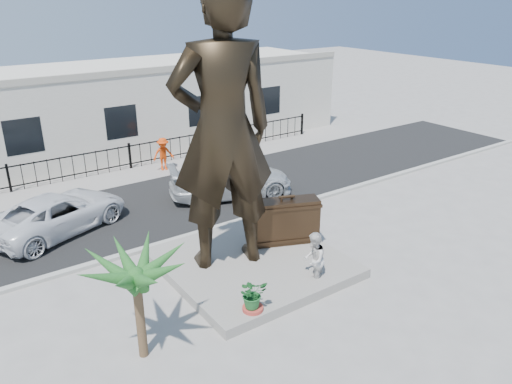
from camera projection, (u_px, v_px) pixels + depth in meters
ground at (294, 283)px, 15.01m from camera, size 100.00×100.00×0.00m
street at (175, 199)px, 21.08m from camera, size 40.00×7.00×0.01m
curb at (217, 228)px, 18.40m from camera, size 40.00×0.25×0.12m
far_sidewalk at (137, 173)px, 24.11m from camera, size 40.00×2.50×0.02m
plinth at (252, 263)px, 15.82m from camera, size 5.20×5.20×0.30m
fence at (130, 157)px, 24.50m from camera, size 22.00×0.10×1.20m
building at (98, 109)px, 27.09m from camera, size 28.00×7.00×4.40m
statue at (222, 131)px, 14.16m from camera, size 3.47×2.73×8.37m
suitcase at (286, 221)px, 16.59m from camera, size 2.25×1.45×1.52m
tourist at (314, 260)px, 14.61m from camera, size 1.05×1.02×1.70m
car_white at (58, 213)px, 18.02m from camera, size 5.59×4.05×1.41m
car_silver at (231, 179)px, 21.16m from camera, size 5.60×3.59×1.51m
worker at (163, 154)px, 24.20m from camera, size 1.10×0.70×1.61m
palm_tree at (144, 355)px, 12.04m from camera, size 1.80×1.80×3.20m
planter at (253, 313)px, 13.27m from camera, size 0.56×0.56×0.40m
shrub at (253, 294)px, 13.04m from camera, size 0.85×0.77×0.83m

